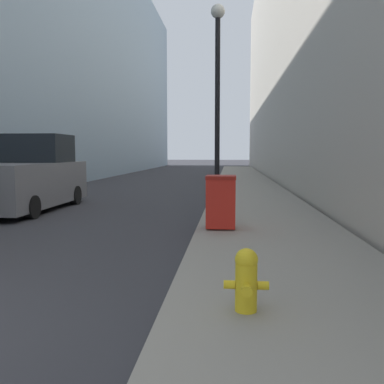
{
  "coord_description": "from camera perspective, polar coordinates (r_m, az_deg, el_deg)",
  "views": [
    {
      "loc": [
        4.15,
        -2.9,
        1.8
      ],
      "look_at": [
        2.19,
        19.01,
        -0.25
      ],
      "focal_mm": 40.0,
      "sensor_mm": 36.0,
      "label": 1
    }
  ],
  "objects": [
    {
      "name": "lamppost",
      "position": [
        13.19,
        3.41,
        13.57
      ],
      "size": [
        0.42,
        0.42,
        6.01
      ],
      "color": "black",
      "rests_on": "sidewalk_right"
    },
    {
      "name": "pickup_truck",
      "position": [
        14.28,
        -21.0,
        1.75
      ],
      "size": [
        2.13,
        5.25,
        2.37
      ],
      "color": "slate",
      "rests_on": "ground"
    },
    {
      "name": "sidewalk_right",
      "position": [
        20.99,
        7.52,
        0.55
      ],
      "size": [
        3.25,
        60.0,
        0.14
      ],
      "color": "gray",
      "rests_on": "ground"
    },
    {
      "name": "building_left_glass",
      "position": [
        33.24,
        -22.37,
        17.68
      ],
      "size": [
        12.0,
        60.0,
        18.27
      ],
      "color": "#849EB2",
      "rests_on": "ground"
    },
    {
      "name": "fire_hydrant",
      "position": [
        4.58,
        7.24,
        -11.37
      ],
      "size": [
        0.47,
        0.36,
        0.67
      ],
      "color": "yellow",
      "rests_on": "sidewalk_right"
    },
    {
      "name": "building_right_stone",
      "position": [
        31.17,
        22.32,
        19.58
      ],
      "size": [
        12.0,
        60.0,
        19.36
      ],
      "color": "beige",
      "rests_on": "ground"
    },
    {
      "name": "trash_bin",
      "position": [
        9.34,
        3.87,
        -1.25
      ],
      "size": [
        0.65,
        0.68,
        1.16
      ],
      "color": "red",
      "rests_on": "sidewalk_right"
    }
  ]
}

